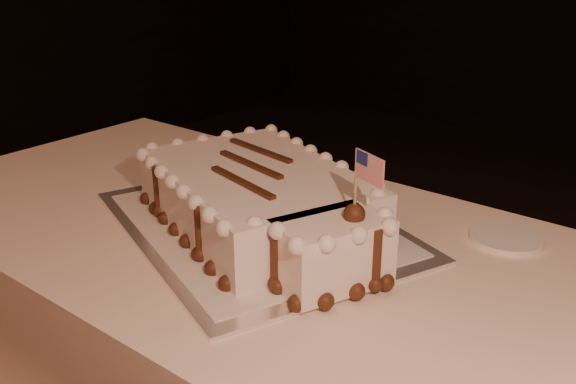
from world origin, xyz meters
The scene contains 4 objects.
cake_board centered at (-0.38, 0.61, 0.75)m, with size 0.63×0.47×0.01m, color white.
doily centered at (-0.38, 0.61, 0.76)m, with size 0.56×0.43×0.00m, color silver.
sheet_cake centered at (-0.35, 0.60, 0.82)m, with size 0.62×0.48×0.24m.
side_plate centered at (0.03, 0.87, 0.76)m, with size 0.14×0.14×0.01m, color white.
Camera 1 is at (0.39, -0.25, 1.30)m, focal length 40.00 mm.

